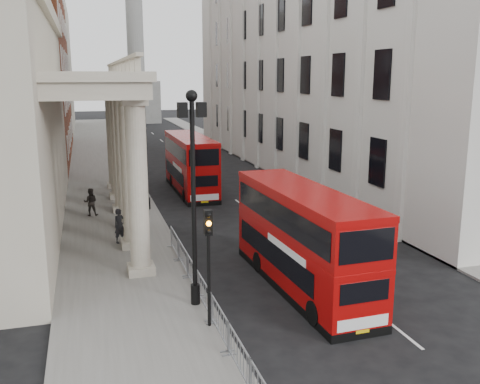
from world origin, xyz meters
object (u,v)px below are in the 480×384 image
Objects in this scene: lamp_post_south at (193,185)px; pedestrian_b at (91,202)px; pedestrian_c at (129,196)px; traffic_light at (208,247)px; monument_column at (135,38)px; lamp_post_north at (126,120)px; bus_near at (303,237)px; pedestrian_a at (120,226)px; bus_far at (190,163)px; lamp_post_mid at (145,138)px.

pedestrian_b is (-3.70, 15.28, -3.89)m from lamp_post_south.
traffic_light is at bearing -66.86° from pedestrian_c.
lamp_post_north is (-6.60, -56.00, -11.07)m from monument_column.
bus_near is (4.80, 0.68, -2.66)m from lamp_post_south.
traffic_light reaches higher than pedestrian_a.
lamp_post_mid is at bearing -127.15° from bus_far.
monument_column is at bearing -91.35° from pedestrian_b.
pedestrian_b is (-7.70, -5.97, -1.27)m from bus_far.
pedestrian_b is (-3.80, 17.30, -2.09)m from traffic_light.
pedestrian_c is at bearing -142.43° from pedestrian_b.
lamp_post_south and lamp_post_north have the same top height.
bus_near is (-1.80, -87.32, -13.73)m from monument_column.
pedestrian_b is at bearing 69.15° from pedestrian_a.
traffic_light is (0.10, -34.02, -1.80)m from lamp_post_north.
pedestrian_a is 1.17× the size of pedestrian_c.
traffic_light is 2.29× the size of pedestrian_a.
bus_near is at bearing 8.04° from lamp_post_south.
bus_near is 16.95m from pedestrian_b.
pedestrian_a is (-6.29, -12.33, -1.23)m from bus_far.
pedestrian_c is at bearing 145.74° from lamp_post_mid.
pedestrian_b is (-3.70, -0.72, -3.89)m from lamp_post_mid.
lamp_post_mid is 4.63× the size of pedestrian_b.
lamp_post_mid is 0.82× the size of bus_far.
bus_far is (3.99, -10.74, -2.62)m from lamp_post_north.
monument_column is 12.60× the size of traffic_light.
lamp_post_mid reaches higher than bus_near.
lamp_post_south is at bearing -90.00° from lamp_post_mid.
lamp_post_mid reaches higher than pedestrian_b.
bus_near is (4.80, -31.32, -2.66)m from lamp_post_north.
lamp_post_south is 17.30m from pedestrian_c.
bus_far is at bearing 80.51° from traffic_light.
bus_near reaches higher than pedestrian_c.
monument_column is 6.51× the size of lamp_post_mid.
bus_far is 6.96m from pedestrian_c.
lamp_post_north is 17.56m from pedestrian_b.
lamp_post_mid is 4.23m from pedestrian_c.
bus_near is at bearing -91.18° from monument_column.
bus_far is at bearing 60.09° from pedestrian_c.
monument_column reaches higher than bus_far.
lamp_post_south is 32.00m from lamp_post_north.
lamp_post_mid is at bearing -14.98° from pedestrian_c.
lamp_post_mid is 7.10m from bus_far.
bus_far is (-2.61, -66.74, -13.69)m from monument_column.
pedestrian_c is (1.13, 7.88, -0.13)m from pedestrian_a.
lamp_post_north is 31.80m from bus_near.
pedestrian_b is at bearing 102.40° from traffic_light.
traffic_light is 0.42× the size of bus_far.
lamp_post_south is at bearing -100.57° from bus_far.
traffic_light is at bearing -99.43° from bus_far.
lamp_post_north is at bearing 104.87° from pedestrian_c.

